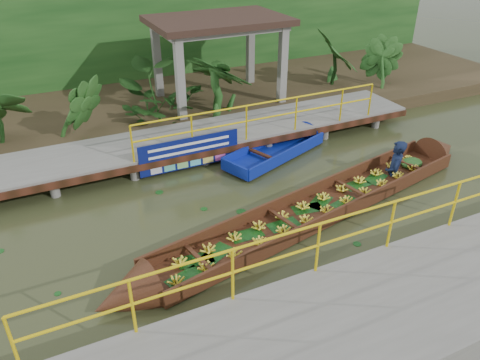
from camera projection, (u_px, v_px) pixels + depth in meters
name	position (u px, v px, depth m)	size (l,w,h in m)	color
ground	(209.00, 222.00, 10.63)	(80.00, 80.00, 0.00)	#2F371B
land_strip	(128.00, 106.00, 16.40)	(30.00, 8.00, 0.45)	#312918
far_dock	(163.00, 145.00, 13.09)	(16.00, 2.06, 1.66)	slate
near_dock	(364.00, 326.00, 7.56)	(18.00, 2.40, 1.73)	slate
pavilion	(218.00, 29.00, 15.29)	(4.40, 3.00, 3.00)	slate
foliage_backdrop	(106.00, 40.00, 17.48)	(30.00, 0.80, 4.00)	#143D13
vendor_boat	(332.00, 198.00, 11.06)	(10.96, 3.26, 2.37)	#3C1C10
moored_blue_boat	(294.00, 142.00, 13.97)	(3.95, 2.28, 0.92)	#0D2094
blue_banner	(190.00, 153.00, 12.48)	(2.79, 0.04, 0.87)	navy
tropical_plants	(210.00, 87.00, 14.99)	(14.32, 1.32, 1.65)	#143D13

